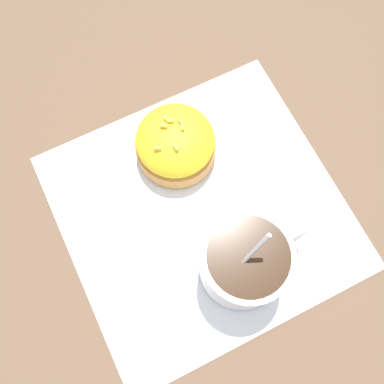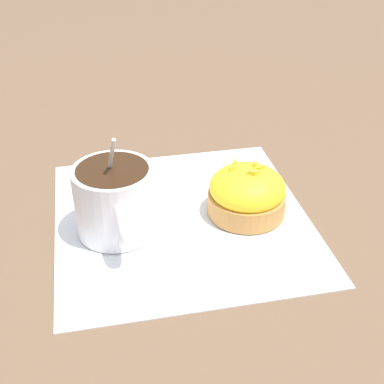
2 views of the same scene
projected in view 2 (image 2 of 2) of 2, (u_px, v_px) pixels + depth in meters
The scene contains 4 objects.
ground_plane at pixel (182, 219), 0.59m from camera, with size 3.00×3.00×0.00m, color brown.
paper_napkin at pixel (182, 218), 0.59m from camera, with size 0.28×0.29×0.00m.
coffee_cup at pixel (115, 198), 0.55m from camera, with size 0.08×0.11×0.11m.
frosted_pastry at pixel (247, 193), 0.58m from camera, with size 0.09×0.09×0.06m.
Camera 2 is at (-0.10, -0.47, 0.34)m, focal length 50.00 mm.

